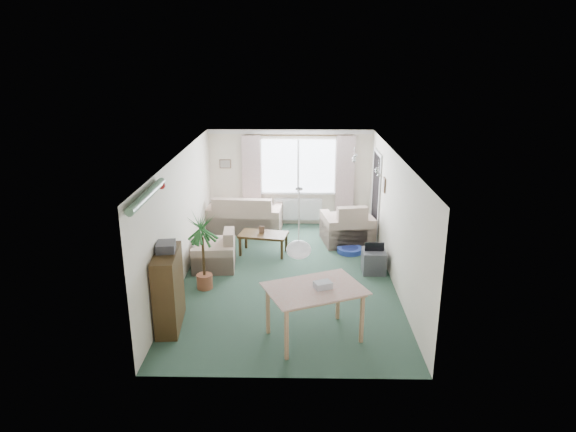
{
  "coord_description": "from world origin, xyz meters",
  "views": [
    {
      "loc": [
        0.17,
        -9.15,
        4.19
      ],
      "look_at": [
        0.0,
        0.3,
        1.15
      ],
      "focal_mm": 32.0,
      "sensor_mm": 36.0,
      "label": 1
    }
  ],
  "objects_px": {
    "sofa": "(245,213)",
    "armchair_left": "(214,249)",
    "coffee_table": "(263,244)",
    "bookshelf": "(169,290)",
    "pet_bed": "(350,250)",
    "tv_cube": "(374,261)",
    "houseplant": "(203,251)",
    "armchair_corner": "(347,222)",
    "dining_table": "(314,314)"
  },
  "relations": [
    {
      "from": "houseplant",
      "to": "dining_table",
      "type": "xyz_separation_m",
      "value": [
        1.97,
        -1.69,
        -0.32
      ]
    },
    {
      "from": "tv_cube",
      "to": "pet_bed",
      "type": "bearing_deg",
      "value": 110.14
    },
    {
      "from": "armchair_left",
      "to": "bookshelf",
      "type": "distance_m",
      "value": 2.36
    },
    {
      "from": "tv_cube",
      "to": "pet_bed",
      "type": "relative_size",
      "value": 0.9
    },
    {
      "from": "sofa",
      "to": "dining_table",
      "type": "bearing_deg",
      "value": 111.24
    },
    {
      "from": "coffee_table",
      "to": "pet_bed",
      "type": "xyz_separation_m",
      "value": [
        1.88,
        0.09,
        -0.17
      ]
    },
    {
      "from": "armchair_left",
      "to": "coffee_table",
      "type": "distance_m",
      "value": 1.23
    },
    {
      "from": "coffee_table",
      "to": "armchair_corner",
      "type": "bearing_deg",
      "value": 21.43
    },
    {
      "from": "tv_cube",
      "to": "houseplant",
      "type": "bearing_deg",
      "value": -165.54
    },
    {
      "from": "coffee_table",
      "to": "pet_bed",
      "type": "height_order",
      "value": "coffee_table"
    },
    {
      "from": "bookshelf",
      "to": "armchair_corner",
      "type": "bearing_deg",
      "value": 45.52
    },
    {
      "from": "armchair_left",
      "to": "houseplant",
      "type": "height_order",
      "value": "houseplant"
    },
    {
      "from": "pet_bed",
      "to": "houseplant",
      "type": "bearing_deg",
      "value": -147.42
    },
    {
      "from": "sofa",
      "to": "armchair_left",
      "type": "distance_m",
      "value": 2.34
    },
    {
      "from": "sofa",
      "to": "armchair_left",
      "type": "xyz_separation_m",
      "value": [
        -0.4,
        -2.31,
        -0.05
      ]
    },
    {
      "from": "coffee_table",
      "to": "bookshelf",
      "type": "height_order",
      "value": "bookshelf"
    },
    {
      "from": "bookshelf",
      "to": "tv_cube",
      "type": "xyz_separation_m",
      "value": [
        3.54,
        2.15,
        -0.4
      ]
    },
    {
      "from": "sofa",
      "to": "pet_bed",
      "type": "xyz_separation_m",
      "value": [
        2.43,
        -1.45,
        -0.39
      ]
    },
    {
      "from": "armchair_left",
      "to": "coffee_table",
      "type": "relative_size",
      "value": 0.86
    },
    {
      "from": "dining_table",
      "to": "pet_bed",
      "type": "relative_size",
      "value": 2.38
    },
    {
      "from": "sofa",
      "to": "bookshelf",
      "type": "distance_m",
      "value": 4.69
    },
    {
      "from": "bookshelf",
      "to": "tv_cube",
      "type": "relative_size",
      "value": 2.53
    },
    {
      "from": "armchair_corner",
      "to": "coffee_table",
      "type": "xyz_separation_m",
      "value": [
        -1.87,
        -0.73,
        -0.25
      ]
    },
    {
      "from": "coffee_table",
      "to": "tv_cube",
      "type": "height_order",
      "value": "coffee_table"
    },
    {
      "from": "sofa",
      "to": "armchair_left",
      "type": "bearing_deg",
      "value": 84.15
    },
    {
      "from": "sofa",
      "to": "dining_table",
      "type": "relative_size",
      "value": 1.36
    },
    {
      "from": "sofa",
      "to": "houseplant",
      "type": "height_order",
      "value": "houseplant"
    },
    {
      "from": "armchair_corner",
      "to": "tv_cube",
      "type": "height_order",
      "value": "armchair_corner"
    },
    {
      "from": "dining_table",
      "to": "armchair_left",
      "type": "bearing_deg",
      "value": 126.13
    },
    {
      "from": "sofa",
      "to": "tv_cube",
      "type": "height_order",
      "value": "sofa"
    },
    {
      "from": "coffee_table",
      "to": "houseplant",
      "type": "bearing_deg",
      "value": -119.48
    },
    {
      "from": "armchair_left",
      "to": "tv_cube",
      "type": "height_order",
      "value": "armchair_left"
    },
    {
      "from": "sofa",
      "to": "coffee_table",
      "type": "height_order",
      "value": "sofa"
    },
    {
      "from": "armchair_corner",
      "to": "dining_table",
      "type": "height_order",
      "value": "armchair_corner"
    },
    {
      "from": "bookshelf",
      "to": "tv_cube",
      "type": "height_order",
      "value": "bookshelf"
    },
    {
      "from": "coffee_table",
      "to": "houseplant",
      "type": "xyz_separation_m",
      "value": [
        -0.98,
        -1.73,
        0.5
      ]
    },
    {
      "from": "armchair_left",
      "to": "coffee_table",
      "type": "height_order",
      "value": "armchair_left"
    },
    {
      "from": "armchair_left",
      "to": "pet_bed",
      "type": "xyz_separation_m",
      "value": [
        2.83,
        0.86,
        -0.34
      ]
    },
    {
      "from": "armchair_left",
      "to": "houseplant",
      "type": "relative_size",
      "value": 0.6
    },
    {
      "from": "pet_bed",
      "to": "coffee_table",
      "type": "bearing_deg",
      "value": -177.12
    },
    {
      "from": "houseplant",
      "to": "armchair_left",
      "type": "bearing_deg",
      "value": 88.4
    },
    {
      "from": "bookshelf",
      "to": "tv_cube",
      "type": "distance_m",
      "value": 4.16
    },
    {
      "from": "armchair_left",
      "to": "tv_cube",
      "type": "xyz_separation_m",
      "value": [
        3.2,
        -0.17,
        -0.17
      ]
    },
    {
      "from": "houseplant",
      "to": "pet_bed",
      "type": "height_order",
      "value": "houseplant"
    },
    {
      "from": "dining_table",
      "to": "tv_cube",
      "type": "relative_size",
      "value": 2.65
    },
    {
      "from": "sofa",
      "to": "armchair_left",
      "type": "height_order",
      "value": "sofa"
    },
    {
      "from": "armchair_left",
      "to": "pet_bed",
      "type": "relative_size",
      "value": 1.58
    },
    {
      "from": "sofa",
      "to": "armchair_corner",
      "type": "height_order",
      "value": "armchair_corner"
    },
    {
      "from": "armchair_corner",
      "to": "pet_bed",
      "type": "bearing_deg",
      "value": 81.84
    },
    {
      "from": "armchair_left",
      "to": "houseplant",
      "type": "bearing_deg",
      "value": -5.86
    }
  ]
}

